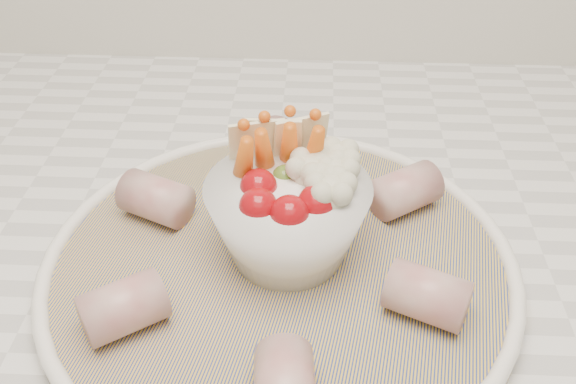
{
  "coord_description": "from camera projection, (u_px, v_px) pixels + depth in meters",
  "views": [
    {
      "loc": [
        -0.13,
        1.0,
        1.28
      ],
      "look_at": [
        -0.15,
        1.37,
        0.99
      ],
      "focal_mm": 40.0,
      "sensor_mm": 36.0,
      "label": 1
    }
  ],
  "objects": [
    {
      "name": "cured_meat_rolls",
      "position": [
        279.0,
        242.0,
        0.48
      ],
      "size": [
        0.28,
        0.32,
        0.04
      ],
      "color": "#A54B4B",
      "rests_on": "serving_platter"
    },
    {
      "name": "veggie_bowl",
      "position": [
        290.0,
        211.0,
        0.48
      ],
      "size": [
        0.12,
        0.12,
        0.1
      ],
      "color": "white",
      "rests_on": "serving_platter"
    },
    {
      "name": "serving_platter",
      "position": [
        280.0,
        264.0,
        0.5
      ],
      "size": [
        0.43,
        0.43,
        0.02
      ],
      "color": "navy",
      "rests_on": "kitchen_counter"
    }
  ]
}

